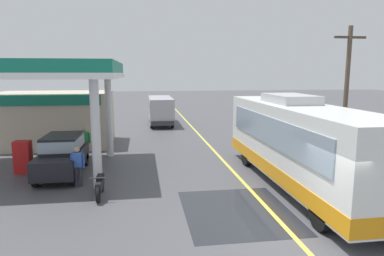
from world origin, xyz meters
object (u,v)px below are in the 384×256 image
at_px(motorcycle_parked_forecourt, 100,185).
at_px(pedestrian_by_shop, 85,141).
at_px(pedestrian_near_pump, 78,164).
at_px(coach_bus_main, 299,145).
at_px(minibus_opposing_lane, 161,108).
at_px(car_at_pump, 63,153).

height_order(motorcycle_parked_forecourt, pedestrian_by_shop, pedestrian_by_shop).
bearing_deg(motorcycle_parked_forecourt, pedestrian_near_pump, 127.55).
height_order(coach_bus_main, minibus_opposing_lane, coach_bus_main).
height_order(coach_bus_main, motorcycle_parked_forecourt, coach_bus_main).
height_order(minibus_opposing_lane, motorcycle_parked_forecourt, minibus_opposing_lane).
relative_size(motorcycle_parked_forecourt, pedestrian_near_pump, 1.08).
bearing_deg(pedestrian_by_shop, car_at_pump, -98.57).
height_order(coach_bus_main, pedestrian_by_shop, coach_bus_main).
height_order(coach_bus_main, car_at_pump, coach_bus_main).
bearing_deg(car_at_pump, minibus_opposing_lane, 70.48).
bearing_deg(coach_bus_main, car_at_pump, 163.21).
xyz_separation_m(coach_bus_main, car_at_pump, (-9.86, 2.97, -0.71)).
height_order(coach_bus_main, pedestrian_near_pump, coach_bus_main).
bearing_deg(minibus_opposing_lane, motorcycle_parked_forecourt, -100.27).
xyz_separation_m(minibus_opposing_lane, pedestrian_by_shop, (-4.73, -11.49, -0.54)).
bearing_deg(pedestrian_near_pump, minibus_opposing_lane, 75.58).
bearing_deg(car_at_pump, pedestrian_near_pump, -61.36).
height_order(car_at_pump, motorcycle_parked_forecourt, car_at_pump).
distance_m(minibus_opposing_lane, pedestrian_near_pump, 17.06).
bearing_deg(pedestrian_by_shop, minibus_opposing_lane, 67.61).
bearing_deg(car_at_pump, coach_bus_main, -16.79).
xyz_separation_m(coach_bus_main, pedestrian_by_shop, (-9.37, 6.20, -0.79)).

